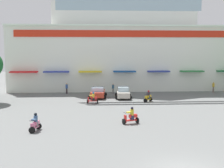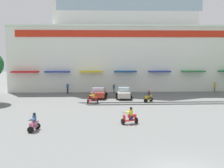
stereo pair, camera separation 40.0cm
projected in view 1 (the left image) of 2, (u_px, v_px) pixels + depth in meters
name	position (u px, v px, depth m)	size (l,w,h in m)	color
ground_plane	(144.00, 117.00, 28.14)	(128.00, 128.00, 0.00)	slate
colonial_building	(123.00, 35.00, 49.32)	(37.26, 14.92, 21.43)	white
parked_car_0	(98.00, 93.00, 39.34)	(2.64, 4.01, 1.49)	#B63724
parked_car_1	(123.00, 93.00, 39.01)	(2.42, 4.04, 1.56)	beige
scooter_rider_0	(148.00, 97.00, 36.27)	(1.32, 1.44, 1.48)	black
scooter_rider_3	(93.00, 99.00, 35.16)	(1.42, 0.57, 1.45)	black
scooter_rider_7	(35.00, 124.00, 22.99)	(0.81, 1.45, 1.50)	black
scooter_rider_8	(131.00, 117.00, 25.33)	(1.56, 0.96, 1.53)	black
pedestrian_0	(67.00, 88.00, 43.12)	(0.45, 0.45, 1.66)	black
pedestrian_1	(213.00, 86.00, 44.53)	(0.48, 0.48, 1.66)	#786156
pedestrian_2	(113.00, 88.00, 42.80)	(0.44, 0.44, 1.60)	slate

